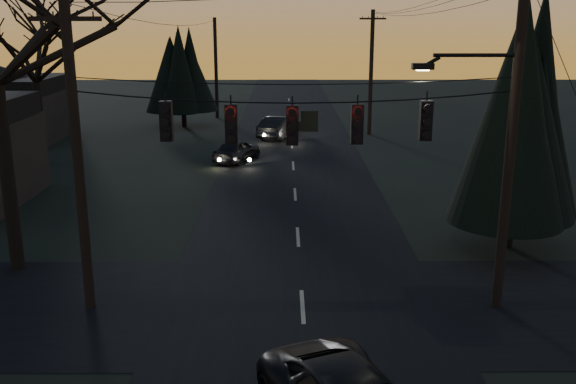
{
  "coord_description": "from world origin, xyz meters",
  "views": [
    {
      "loc": [
        -0.53,
        -6.68,
        7.9
      ],
      "look_at": [
        -0.41,
        10.09,
        3.36
      ],
      "focal_mm": 40.0,
      "sensor_mm": 36.0,
      "label": 1
    }
  ],
  "objects_px": {
    "utility_pole_left": "(91,308)",
    "sedan_oncoming_b": "(280,127)",
    "evergreen_right": "(520,111)",
    "sedan_oncoming_a": "(237,150)",
    "utility_pole_far_l": "(217,118)",
    "utility_pole_far_r": "(369,134)",
    "utility_pole_right": "(496,306)"
  },
  "relations": [
    {
      "from": "utility_pole_far_l",
      "to": "sedan_oncoming_a",
      "type": "bearing_deg",
      "value": -80.54
    },
    {
      "from": "evergreen_right",
      "to": "utility_pole_far_r",
      "type": "bearing_deg",
      "value": 94.96
    },
    {
      "from": "utility_pole_far_r",
      "to": "utility_pole_right",
      "type": "bearing_deg",
      "value": -90.0
    },
    {
      "from": "utility_pole_right",
      "to": "utility_pole_far_l",
      "type": "distance_m",
      "value": 37.79
    },
    {
      "from": "sedan_oncoming_a",
      "to": "utility_pole_left",
      "type": "bearing_deg",
      "value": 103.94
    },
    {
      "from": "utility_pole_right",
      "to": "sedan_oncoming_b",
      "type": "xyz_separation_m",
      "value": [
        -6.3,
        26.77,
        0.74
      ]
    },
    {
      "from": "utility_pole_far_l",
      "to": "evergreen_right",
      "type": "relative_size",
      "value": 0.94
    },
    {
      "from": "utility_pole_right",
      "to": "evergreen_right",
      "type": "bearing_deg",
      "value": 68.12
    },
    {
      "from": "utility_pole_left",
      "to": "utility_pole_far_l",
      "type": "relative_size",
      "value": 1.06
    },
    {
      "from": "utility_pole_left",
      "to": "utility_pole_far_r",
      "type": "xyz_separation_m",
      "value": [
        11.5,
        28.0,
        0.0
      ]
    },
    {
      "from": "utility_pole_left",
      "to": "sedan_oncoming_b",
      "type": "bearing_deg",
      "value": 79.01
    },
    {
      "from": "utility_pole_left",
      "to": "sedan_oncoming_b",
      "type": "height_order",
      "value": "utility_pole_left"
    },
    {
      "from": "utility_pole_far_r",
      "to": "utility_pole_left",
      "type": "bearing_deg",
      "value": -112.33
    },
    {
      "from": "sedan_oncoming_b",
      "to": "evergreen_right",
      "type": "bearing_deg",
      "value": 133.18
    },
    {
      "from": "utility_pole_far_r",
      "to": "sedan_oncoming_b",
      "type": "relative_size",
      "value": 1.9
    },
    {
      "from": "evergreen_right",
      "to": "sedan_oncoming_b",
      "type": "bearing_deg",
      "value": 110.85
    },
    {
      "from": "evergreen_right",
      "to": "sedan_oncoming_a",
      "type": "bearing_deg",
      "value": 126.96
    },
    {
      "from": "utility_pole_right",
      "to": "utility_pole_far_r",
      "type": "xyz_separation_m",
      "value": [
        0.0,
        28.0,
        0.0
      ]
    },
    {
      "from": "sedan_oncoming_a",
      "to": "sedan_oncoming_b",
      "type": "xyz_separation_m",
      "value": [
        2.4,
        7.58,
        0.1
      ]
    },
    {
      "from": "utility_pole_far_l",
      "to": "evergreen_right",
      "type": "bearing_deg",
      "value": -66.48
    },
    {
      "from": "utility_pole_right",
      "to": "evergreen_right",
      "type": "distance_m",
      "value": 7.24
    },
    {
      "from": "sedan_oncoming_b",
      "to": "utility_pole_left",
      "type": "bearing_deg",
      "value": 101.35
    },
    {
      "from": "evergreen_right",
      "to": "sedan_oncoming_a",
      "type": "relative_size",
      "value": 2.27
    },
    {
      "from": "evergreen_right",
      "to": "sedan_oncoming_b",
      "type": "distance_m",
      "value": 23.68
    },
    {
      "from": "utility_pole_far_r",
      "to": "evergreen_right",
      "type": "bearing_deg",
      "value": -85.04
    },
    {
      "from": "utility_pole_left",
      "to": "sedan_oncoming_a",
      "type": "distance_m",
      "value": 19.41
    },
    {
      "from": "utility_pole_far_l",
      "to": "sedan_oncoming_a",
      "type": "relative_size",
      "value": 2.13
    },
    {
      "from": "utility_pole_left",
      "to": "utility_pole_far_l",
      "type": "xyz_separation_m",
      "value": [
        0.0,
        36.0,
        0.0
      ]
    },
    {
      "from": "sedan_oncoming_a",
      "to": "sedan_oncoming_b",
      "type": "bearing_deg",
      "value": -85.33
    },
    {
      "from": "utility_pole_left",
      "to": "sedan_oncoming_b",
      "type": "xyz_separation_m",
      "value": [
        5.2,
        26.77,
        0.74
      ]
    },
    {
      "from": "sedan_oncoming_a",
      "to": "sedan_oncoming_b",
      "type": "relative_size",
      "value": 0.84
    },
    {
      "from": "sedan_oncoming_a",
      "to": "utility_pole_far_r",
      "type": "bearing_deg",
      "value": -112.41
    }
  ]
}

